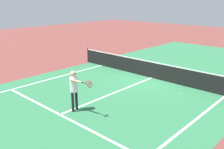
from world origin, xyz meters
TOP-DOWN VIEW (x-y plane):
  - ground_plane at (0.00, 0.00)m, footprint 60.00×60.00m
  - court_surface_inbounds at (0.00, 0.00)m, footprint 10.62×24.40m
  - line_sideline_left at (-4.11, -5.95)m, footprint 0.10×11.89m
  - line_service_near at (0.00, -6.40)m, footprint 8.22×0.10m
  - line_center_service at (0.00, -3.20)m, footprint 0.10×6.40m
  - net at (0.00, 0.00)m, footprint 11.04×0.09m
  - player_near at (0.17, -5.75)m, footprint 1.23×0.41m
  - tennis_ball_near_net at (2.52, -1.25)m, footprint 0.07×0.07m

SIDE VIEW (x-z plane):
  - ground_plane at x=0.00m, z-range 0.00..0.00m
  - court_surface_inbounds at x=0.00m, z-range 0.00..0.00m
  - line_sideline_left at x=-4.11m, z-range 0.00..0.01m
  - line_service_near at x=0.00m, z-range 0.00..0.01m
  - line_center_service at x=0.00m, z-range 0.00..0.01m
  - tennis_ball_near_net at x=2.52m, z-range 0.00..0.07m
  - net at x=0.00m, z-range -0.04..1.03m
  - player_near at x=0.17m, z-range 0.21..1.89m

